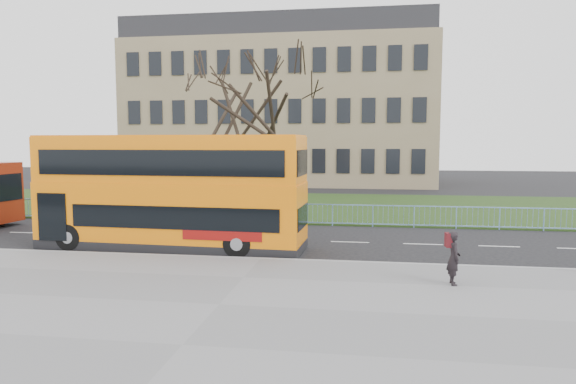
# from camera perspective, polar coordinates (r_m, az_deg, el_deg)

# --- Properties ---
(ground) EXTENTS (120.00, 120.00, 0.00)m
(ground) POSITION_cam_1_polar(r_m,az_deg,el_deg) (19.76, -2.13, -6.72)
(ground) COLOR black
(ground) RESTS_ON ground
(pavement) EXTENTS (80.00, 10.50, 0.12)m
(pavement) POSITION_cam_1_polar(r_m,az_deg,el_deg) (13.39, -7.66, -12.51)
(pavement) COLOR slate
(pavement) RESTS_ON ground
(kerb) EXTENTS (80.00, 0.20, 0.14)m
(kerb) POSITION_cam_1_polar(r_m,az_deg,el_deg) (18.26, -3.05, -7.52)
(kerb) COLOR gray
(kerb) RESTS_ON ground
(grass_verge) EXTENTS (80.00, 15.40, 0.08)m
(grass_verge) POSITION_cam_1_polar(r_m,az_deg,el_deg) (33.71, 2.41, -1.52)
(grass_verge) COLOR #1B3413
(grass_verge) RESTS_ON ground
(guard_railing) EXTENTS (40.00, 0.12, 1.10)m
(guard_railing) POSITION_cam_1_polar(r_m,az_deg,el_deg) (26.07, 0.57, -2.48)
(guard_railing) COLOR #7BA8DC
(guard_railing) RESTS_ON ground
(bare_tree) EXTENTS (7.47, 7.47, 10.67)m
(bare_tree) POSITION_cam_1_polar(r_m,az_deg,el_deg) (29.73, -4.28, 7.89)
(bare_tree) COLOR black
(bare_tree) RESTS_ON grass_verge
(civic_building) EXTENTS (30.00, 15.00, 14.00)m
(civic_building) POSITION_cam_1_polar(r_m,az_deg,el_deg) (54.72, -0.45, 8.51)
(civic_building) COLOR #8C7958
(civic_building) RESTS_ON ground
(yellow_bus) EXTENTS (10.62, 2.97, 4.41)m
(yellow_bus) POSITION_cam_1_polar(r_m,az_deg,el_deg) (20.65, -12.93, 0.32)
(yellow_bus) COLOR orange
(yellow_bus) RESTS_ON ground
(pedestrian) EXTENTS (0.42, 0.59, 1.54)m
(pedestrian) POSITION_cam_1_polar(r_m,az_deg,el_deg) (15.55, 17.93, -7.00)
(pedestrian) COLOR black
(pedestrian) RESTS_ON pavement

